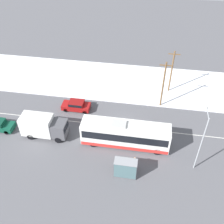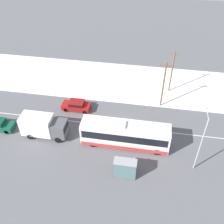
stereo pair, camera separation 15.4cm
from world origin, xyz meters
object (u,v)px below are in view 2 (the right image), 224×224
at_px(utility_pole_roadside, 163,84).
at_px(bus_shelter, 125,167).
at_px(city_bus, 125,134).
at_px(box_truck, 43,126).
at_px(streetlamp, 202,136).
at_px(pedestrian_at_stop, 134,161).
at_px(utility_pole_snowlot, 172,71).
at_px(sedan_car, 76,105).

bearing_deg(utility_pole_roadside, bus_shelter, -104.99).
relative_size(city_bus, box_truck, 1.86).
bearing_deg(bus_shelter, streetlamp, 21.09).
height_order(city_bus, box_truck, city_bus).
bearing_deg(bus_shelter, box_truck, 156.77).
bearing_deg(streetlamp, pedestrian_at_stop, -167.46).
height_order(pedestrian_at_stop, utility_pole_roadside, utility_pole_roadside).
distance_m(box_truck, utility_pole_snowlot, 21.34).
xyz_separation_m(bus_shelter, streetlamp, (8.03, 3.10, 3.31)).
bearing_deg(sedan_car, city_bus, 144.32).
height_order(box_truck, sedan_car, box_truck).
distance_m(sedan_car, streetlamp, 19.07).
height_order(bus_shelter, utility_pole_snowlot, utility_pole_snowlot).
bearing_deg(city_bus, utility_pole_roadside, 63.52).
distance_m(city_bus, bus_shelter, 5.21).
relative_size(sedan_car, pedestrian_at_stop, 2.41).
height_order(box_truck, streetlamp, streetlamp).
xyz_separation_m(box_truck, utility_pole_roadside, (15.36, 9.04, 2.27)).
bearing_deg(utility_pole_roadside, streetlamp, -68.64).
bearing_deg(sedan_car, pedestrian_at_stop, 135.69).
distance_m(bus_shelter, utility_pole_snowlot, 19.00).
relative_size(box_truck, pedestrian_at_stop, 3.44).
bearing_deg(streetlamp, bus_shelter, -158.91).
bearing_deg(city_bus, streetlamp, -13.41).
bearing_deg(utility_pole_roadside, box_truck, -149.54).
xyz_separation_m(sedan_car, streetlamp, (16.84, -7.93, 4.16)).
distance_m(sedan_car, pedestrian_at_stop, 13.61).
relative_size(sedan_car, streetlamp, 0.53).
distance_m(bus_shelter, utility_pole_roadside, 14.70).
relative_size(pedestrian_at_stop, bus_shelter, 0.67).
bearing_deg(box_truck, bus_shelter, -23.23).
height_order(box_truck, utility_pole_roadside, utility_pole_roadside).
bearing_deg(pedestrian_at_stop, streetlamp, 12.54).
bearing_deg(streetlamp, city_bus, 166.59).
height_order(sedan_car, pedestrian_at_stop, pedestrian_at_stop).
xyz_separation_m(city_bus, streetlamp, (8.68, -2.07, 3.25)).
xyz_separation_m(box_truck, pedestrian_at_stop, (12.53, -3.47, -0.65)).
distance_m(pedestrian_at_stop, utility_pole_snowlot, 17.39).
bearing_deg(pedestrian_at_stop, bus_shelter, -121.42).
xyz_separation_m(city_bus, utility_pole_snowlot, (5.67, 13.03, 2.10)).
bearing_deg(bus_shelter, utility_pole_snowlot, 74.59).
bearing_deg(utility_pole_roadside, city_bus, -116.48).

